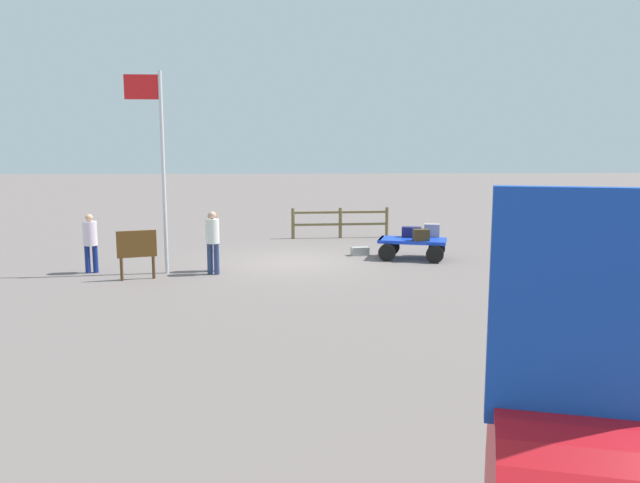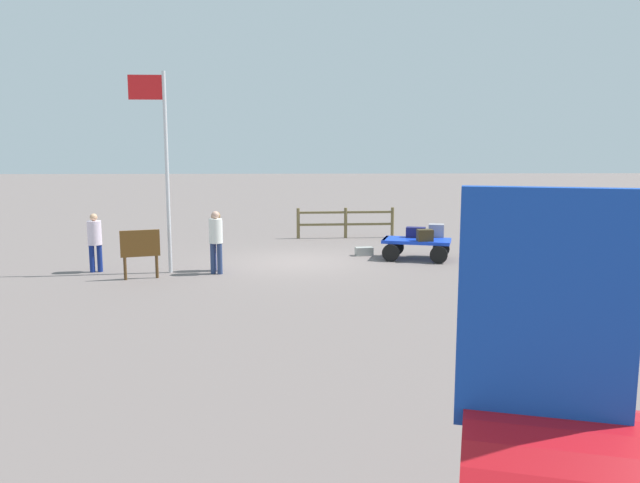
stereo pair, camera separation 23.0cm
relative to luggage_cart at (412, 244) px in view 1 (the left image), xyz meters
name	(u,v)px [view 1 (the left image)]	position (x,y,z in m)	size (l,w,h in m)	color
ground_plane	(294,262)	(3.61, 0.27, -0.46)	(120.00, 120.00, 0.00)	#6B605C
luggage_cart	(412,244)	(0.00, 0.00, 0.00)	(2.24, 1.72, 0.62)	blue
suitcase_tan	(421,235)	(-0.20, 0.38, 0.34)	(0.47, 0.35, 0.35)	#382E1A
suitcase_dark	(411,232)	(-0.06, -0.38, 0.32)	(0.65, 0.45, 0.32)	#1D1E4F
suitcase_grey	(432,230)	(-0.72, -0.47, 0.36)	(0.54, 0.48, 0.40)	gray
suitcase_olive	(360,251)	(1.51, -0.71, -0.33)	(0.59, 0.38, 0.26)	gray
worker_lead	(213,237)	(5.80, 2.04, 0.55)	(0.45, 0.45, 1.71)	navy
worker_trailing	(213,236)	(5.84, 1.60, 0.52)	(0.48, 0.48, 1.66)	navy
worker_supervisor	(90,238)	(9.14, 1.69, 0.49)	(0.46, 0.46, 1.61)	navy
flagpole	(158,154)	(7.20, 1.82, 2.77)	(0.98, 0.10, 5.37)	silver
signboard	(137,248)	(7.67, 2.64, 0.38)	(0.97, 0.36, 1.28)	#4C3319
wooden_fence	(340,221)	(1.83, -4.55, 0.19)	(3.68, 0.31, 1.14)	brown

